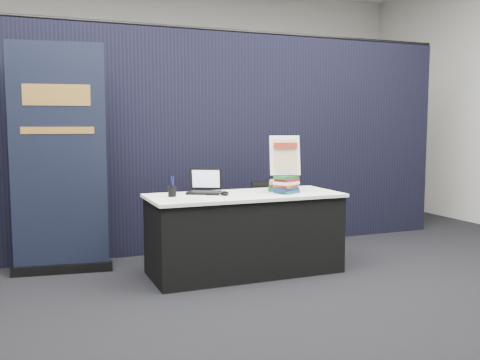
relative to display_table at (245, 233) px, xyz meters
name	(u,v)px	position (x,y,z in m)	size (l,w,h in m)	color
floor	(269,289)	(0.00, -0.55, -0.38)	(8.00, 8.00, 0.00)	black
wall_back	(157,101)	(0.00, 3.45, 1.37)	(8.00, 0.02, 3.50)	beige
drape_partition	(208,142)	(0.00, 1.05, 0.82)	(6.00, 0.08, 2.40)	black
display_table	(245,233)	(0.00, 0.00, 0.00)	(1.80, 0.75, 0.75)	black
laptop	(202,187)	(-0.35, 0.18, 0.43)	(0.37, 0.37, 0.23)	black
mouse	(224,193)	(-0.21, -0.02, 0.39)	(0.08, 0.12, 0.04)	black
brochure_left	(189,201)	(-0.62, -0.26, 0.38)	(0.28, 0.20, 0.00)	silver
brochure_mid	(186,200)	(-0.62, -0.18, 0.38)	(0.33, 0.23, 0.00)	silver
brochure_right	(191,196)	(-0.52, 0.02, 0.38)	(0.29, 0.21, 0.00)	white
pen_cup	(172,192)	(-0.68, 0.06, 0.42)	(0.07, 0.07, 0.09)	black
book_stack_tall	(286,184)	(0.39, -0.09, 0.46)	(0.25, 0.23, 0.17)	navy
book_stack_short	(281,186)	(0.43, 0.09, 0.42)	(0.29, 0.26, 0.10)	#1B6622
info_sign	(285,156)	(0.39, -0.06, 0.72)	(0.30, 0.19, 0.39)	black
pullup_banner	(59,173)	(-1.60, 0.63, 0.57)	(0.91, 0.23, 2.14)	black
stacking_chair	(273,218)	(0.43, 0.29, 0.07)	(0.39, 0.40, 0.81)	black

